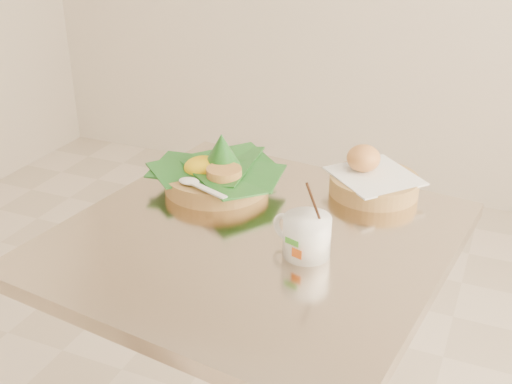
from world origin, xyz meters
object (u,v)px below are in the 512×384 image
at_px(coffee_mug, 306,235).
at_px(bread_basket, 372,179).
at_px(cafe_table, 254,327).
at_px(rice_basket, 216,172).

bearing_deg(coffee_mug, bread_basket, 81.13).
bearing_deg(coffee_mug, cafe_table, 165.51).
bearing_deg(cafe_table, rice_basket, 135.26).
bearing_deg(bread_basket, coffee_mug, -98.87).
xyz_separation_m(cafe_table, bread_basket, (0.16, 0.27, 0.25)).
relative_size(cafe_table, coffee_mug, 5.26).
height_order(bread_basket, coffee_mug, coffee_mug).
height_order(cafe_table, coffee_mug, coffee_mug).
distance_m(bread_basket, coffee_mug, 0.30).
distance_m(rice_basket, bread_basket, 0.34).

